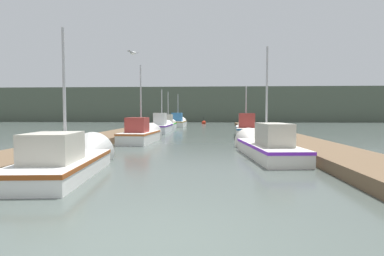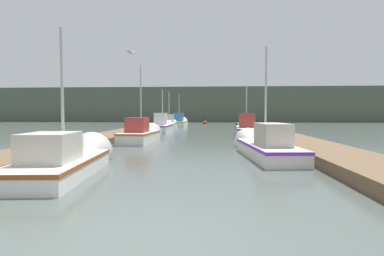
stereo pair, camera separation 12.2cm
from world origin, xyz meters
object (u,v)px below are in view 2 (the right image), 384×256
fishing_boat_0 (68,159)px  seagull_lead (132,53)px  fishing_boat_5 (169,124)px  mooring_piling_1 (280,136)px  mooring_piling_0 (156,124)px  fishing_boat_2 (142,134)px  fishing_boat_4 (163,126)px  fishing_boat_1 (263,145)px  channel_buoy (205,123)px  fishing_boat_3 (246,129)px  fishing_boat_6 (179,122)px

fishing_boat_0 → seagull_lead: 5.32m
fishing_boat_5 → mooring_piling_1: (7.76, -16.59, 0.09)m
mooring_piling_0 → fishing_boat_5: bearing=70.3°
fishing_boat_2 → fishing_boat_4: bearing=94.5°
fishing_boat_4 → fishing_boat_5: size_ratio=1.13×
fishing_boat_1 → mooring_piling_1: (1.30, 2.77, 0.14)m
fishing_boat_5 → channel_buoy: 13.24m
fishing_boat_3 → channel_buoy: (-3.41, 22.68, -0.34)m
fishing_boat_2 → seagull_lead: (0.82, -5.03, 3.63)m
mooring_piling_1 → seagull_lead: 7.92m
fishing_boat_3 → fishing_boat_6: fishing_boat_6 is taller
fishing_boat_0 → mooring_piling_0: size_ratio=4.84×
fishing_boat_0 → fishing_boat_2: (0.09, 8.73, 0.08)m
fishing_boat_4 → seagull_lead: seagull_lead is taller
mooring_piling_0 → mooring_piling_1: size_ratio=0.98×
fishing_boat_3 → seagull_lead: 11.58m
fishing_boat_6 → channel_buoy: fishing_boat_6 is taller
fishing_boat_2 → mooring_piling_1: (7.33, -2.24, 0.09)m
mooring_piling_1 → seagull_lead: size_ratio=1.95×
fishing_boat_3 → channel_buoy: fishing_boat_3 is taller
fishing_boat_6 → fishing_boat_1: bearing=-75.3°
fishing_boat_1 → fishing_boat_2: bearing=135.0°
mooring_piling_0 → channel_buoy: (4.44, 15.45, -0.35)m
fishing_boat_3 → mooring_piling_0: 10.67m
fishing_boat_5 → fishing_boat_6: bearing=83.6°
fishing_boat_1 → fishing_boat_4: fishing_boat_1 is taller
fishing_boat_1 → mooring_piling_1: 3.06m
fishing_boat_0 → fishing_boat_1: fishing_boat_1 is taller
fishing_boat_4 → mooring_piling_1: fishing_boat_4 is taller
fishing_boat_4 → fishing_boat_6: size_ratio=1.03×
fishing_boat_3 → mooring_piling_0: size_ratio=5.90×
channel_buoy → fishing_boat_3: bearing=-81.5°
fishing_boat_1 → fishing_boat_2: 7.84m
fishing_boat_6 → mooring_piling_1: (7.20, -21.23, 0.04)m
fishing_boat_1 → fishing_boat_6: (-5.91, 23.99, 0.10)m
fishing_boat_1 → fishing_boat_6: 24.71m
fishing_boat_5 → fishing_boat_4: bearing=-87.2°
fishing_boat_0 → fishing_boat_6: (0.22, 27.72, 0.14)m
fishing_boat_2 → fishing_boat_6: fishing_boat_2 is taller
fishing_boat_3 → mooring_piling_1: 6.74m
fishing_boat_3 → mooring_piling_0: bearing=141.8°
fishing_boat_2 → mooring_piling_1: bearing=-13.9°
fishing_boat_1 → fishing_boat_5: 20.41m
fishing_boat_3 → fishing_boat_5: fishing_boat_5 is taller
fishing_boat_1 → mooring_piling_1: fishing_boat_1 is taller
fishing_boat_0 → fishing_boat_6: fishing_boat_0 is taller
fishing_boat_4 → mooring_piling_1: bearing=-55.2°
fishing_boat_3 → fishing_boat_6: (-6.32, 14.55, -0.02)m
fishing_boat_3 → fishing_boat_4: 7.99m
fishing_boat_5 → mooring_piling_0: fishing_boat_5 is taller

